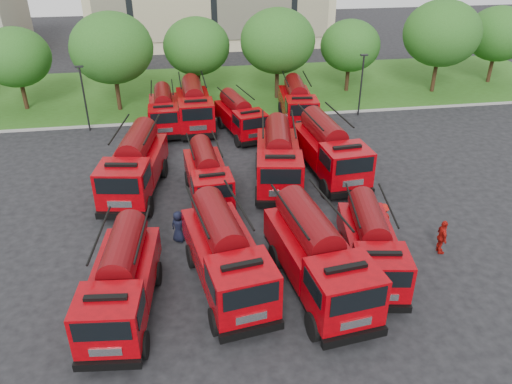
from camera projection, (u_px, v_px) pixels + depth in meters
ground at (247, 243)px, 25.76m from camera, size 140.00×140.00×0.00m
lawn at (209, 90)px, 48.16m from camera, size 70.00×16.00×0.12m
curb at (216, 119)px, 41.17m from camera, size 70.00×0.30×0.14m
tree_1 at (15, 57)px, 41.18m from camera, size 5.71×5.71×6.98m
tree_2 at (112, 48)px, 40.60m from camera, size 6.72×6.72×8.22m
tree_3 at (197, 46)px, 44.05m from camera, size 5.88×5.88×7.19m
tree_4 at (278, 41)px, 43.46m from camera, size 6.55×6.55×8.01m
tree_5 at (350, 46)px, 45.71m from camera, size 5.46×5.46×6.68m
tree_6 at (442, 33)px, 44.97m from camera, size 6.89×6.89×8.42m
tree_7 at (499, 34)px, 47.99m from camera, size 6.05×6.05×7.39m
lamp_post_0 at (84, 95)px, 37.81m from camera, size 0.60×0.25×5.11m
lamp_post_1 at (361, 81)px, 40.85m from camera, size 0.60×0.25×5.11m
fire_truck_0 at (122, 281)px, 20.57m from camera, size 3.16×7.24×3.20m
fire_truck_1 at (226, 254)px, 22.01m from camera, size 3.75×7.84×3.43m
fire_truck_2 at (318, 256)px, 21.80m from camera, size 3.65×8.03×3.53m
fire_truck_3 at (371, 244)px, 23.05m from camera, size 3.30×6.84×2.99m
fire_truck_4 at (135, 165)px, 29.71m from camera, size 3.97×8.14×3.55m
fire_truck_5 at (207, 175)px, 29.33m from camera, size 2.69×6.51×2.90m
fire_truck_6 at (278, 158)px, 30.72m from camera, size 3.83×7.93×3.46m
fire_truck_7 at (329, 149)px, 31.73m from camera, size 3.37×7.97×3.53m
fire_truck_8 at (164, 110)px, 38.87m from camera, size 2.52×6.58×2.97m
fire_truck_9 at (194, 106)px, 39.20m from camera, size 2.87×7.51×3.39m
fire_truck_10 at (240, 116)px, 37.91m from camera, size 3.53×6.65×2.88m
fire_truck_11 at (297, 103)px, 40.21m from camera, size 3.05×7.15×3.17m
firefighter_0 at (378, 295)px, 22.22m from camera, size 0.60×0.48×1.51m
firefighter_1 at (313, 304)px, 21.73m from camera, size 0.88×0.68×1.59m
firefighter_2 at (439, 252)px, 25.06m from camera, size 0.78×1.16×1.84m
firefighter_3 at (380, 232)px, 26.69m from camera, size 1.22×0.91×1.70m
firefighter_4 at (180, 241)px, 25.95m from camera, size 1.02×0.94×1.75m
firefighter_5 at (335, 178)px, 32.11m from camera, size 1.68×1.23×1.67m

